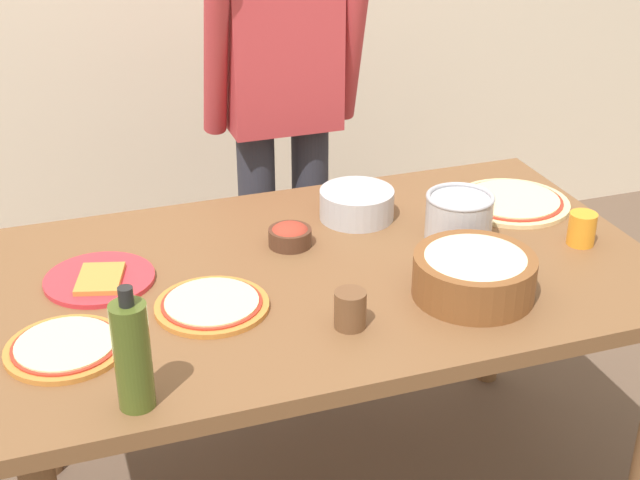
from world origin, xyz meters
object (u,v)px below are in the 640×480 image
(plate_with_slice, at_px, (100,279))
(cup_orange, at_px, (582,229))
(mixing_bowl_steel, at_px, (357,204))
(cup_small_brown, at_px, (350,309))
(person_cook, at_px, (282,99))
(pizza_second_cooked, at_px, (66,347))
(dining_table, at_px, (327,299))
(pizza_raw_on_board, at_px, (512,202))
(olive_oil_bottle, at_px, (132,355))
(pizza_cooked_on_tray, at_px, (212,305))
(small_sauce_bowl, at_px, (290,235))
(steel_pot, at_px, (459,218))
(popcorn_bowl, at_px, (474,272))

(plate_with_slice, xyz_separation_m, cup_orange, (1.18, -0.20, 0.03))
(mixing_bowl_steel, distance_m, cup_orange, 0.59)
(cup_small_brown, bearing_deg, plate_with_slice, 142.67)
(person_cook, height_order, pizza_second_cooked, person_cook)
(dining_table, bearing_deg, mixing_bowl_steel, 54.63)
(pizza_raw_on_board, relative_size, plate_with_slice, 1.22)
(dining_table, height_order, olive_oil_bottle, olive_oil_bottle)
(pizza_cooked_on_tray, xyz_separation_m, olive_oil_bottle, (-0.21, -0.30, 0.10))
(pizza_cooked_on_tray, height_order, olive_oil_bottle, olive_oil_bottle)
(mixing_bowl_steel, bearing_deg, small_sauce_bowl, -156.03)
(pizza_raw_on_board, distance_m, cup_orange, 0.27)
(person_cook, xyz_separation_m, pizza_second_cooked, (-0.75, -0.92, -0.17))
(pizza_cooked_on_tray, bearing_deg, pizza_raw_on_board, 16.64)
(small_sauce_bowl, bearing_deg, cup_orange, -18.42)
(dining_table, height_order, cup_small_brown, cup_small_brown)
(pizza_second_cooked, bearing_deg, mixing_bowl_steel, 26.77)
(cup_orange, height_order, cup_small_brown, same)
(cup_orange, bearing_deg, small_sauce_bowl, 161.58)
(steel_pot, bearing_deg, olive_oil_bottle, -154.55)
(person_cook, distance_m, cup_small_brown, 1.05)
(pizza_cooked_on_tray, xyz_separation_m, pizza_second_cooked, (-0.32, -0.07, -0.00))
(dining_table, height_order, pizza_raw_on_board, pizza_raw_on_board)
(small_sauce_bowl, height_order, cup_orange, cup_orange)
(small_sauce_bowl, bearing_deg, steel_pot, -16.06)
(dining_table, xyz_separation_m, steel_pot, (0.36, 0.02, 0.16))
(pizza_second_cooked, xyz_separation_m, popcorn_bowl, (0.90, -0.07, 0.05))
(cup_small_brown, bearing_deg, steel_pot, 35.77)
(pizza_cooked_on_tray, bearing_deg, pizza_second_cooked, -168.24)
(small_sauce_bowl, relative_size, cup_orange, 1.29)
(dining_table, relative_size, pizza_cooked_on_tray, 6.21)
(pizza_second_cooked, height_order, mixing_bowl_steel, mixing_bowl_steel)
(pizza_raw_on_board, xyz_separation_m, pizza_second_cooked, (-1.24, -0.34, 0.00))
(person_cook, relative_size, cup_orange, 19.06)
(dining_table, distance_m, person_cook, 0.81)
(dining_table, distance_m, olive_oil_bottle, 0.68)
(steel_pot, bearing_deg, pizza_second_cooked, -169.28)
(small_sauce_bowl, bearing_deg, mixing_bowl_steel, 23.97)
(person_cook, bearing_deg, steel_pot, -71.64)
(dining_table, bearing_deg, person_cook, 81.01)
(pizza_raw_on_board, distance_m, pizza_second_cooked, 1.29)
(person_cook, xyz_separation_m, small_sauce_bowl, (-0.17, -0.62, -0.15))
(pizza_raw_on_board, relative_size, olive_oil_bottle, 1.24)
(dining_table, distance_m, popcorn_bowl, 0.39)
(pizza_second_cooked, height_order, cup_small_brown, cup_small_brown)
(popcorn_bowl, relative_size, cup_small_brown, 3.29)
(pizza_second_cooked, bearing_deg, cup_small_brown, -9.86)
(pizza_cooked_on_tray, height_order, cup_orange, cup_orange)
(mixing_bowl_steel, bearing_deg, pizza_raw_on_board, -8.14)
(mixing_bowl_steel, relative_size, steel_pot, 1.15)
(pizza_raw_on_board, relative_size, cup_orange, 3.74)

